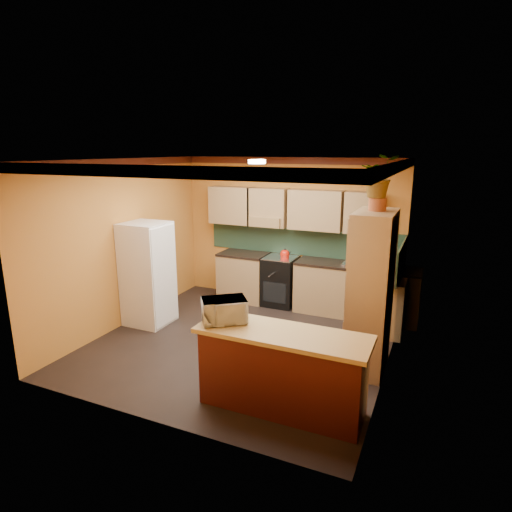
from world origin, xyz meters
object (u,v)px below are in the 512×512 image
(stove, at_px, (280,281))
(fridge, at_px, (148,274))
(pantry, at_px, (371,292))
(microwave, at_px, (224,310))
(base_cabinets_back, at_px, (313,286))
(breakfast_bar, at_px, (282,373))

(stove, bearing_deg, fridge, -135.20)
(pantry, height_order, microwave, pantry)
(fridge, relative_size, microwave, 3.45)
(stove, distance_m, pantry, 2.66)
(base_cabinets_back, xyz_separation_m, breakfast_bar, (0.57, -3.12, 0.00))
(base_cabinets_back, height_order, pantry, pantry)
(stove, bearing_deg, microwave, -81.13)
(stove, distance_m, breakfast_bar, 3.34)
(stove, height_order, fridge, fridge)
(base_cabinets_back, bearing_deg, fridge, -144.02)
(fridge, relative_size, pantry, 0.81)
(fridge, xyz_separation_m, microwave, (2.19, -1.43, 0.22))
(pantry, bearing_deg, stove, 137.23)
(fridge, bearing_deg, microwave, -33.26)
(stove, bearing_deg, base_cabinets_back, 0.00)
(microwave, bearing_deg, pantry, 6.73)
(fridge, relative_size, breakfast_bar, 0.94)
(pantry, bearing_deg, microwave, -136.03)
(fridge, bearing_deg, breakfast_bar, -26.36)
(stove, distance_m, fridge, 2.43)
(breakfast_bar, distance_m, microwave, 0.95)
(base_cabinets_back, distance_m, microwave, 3.19)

